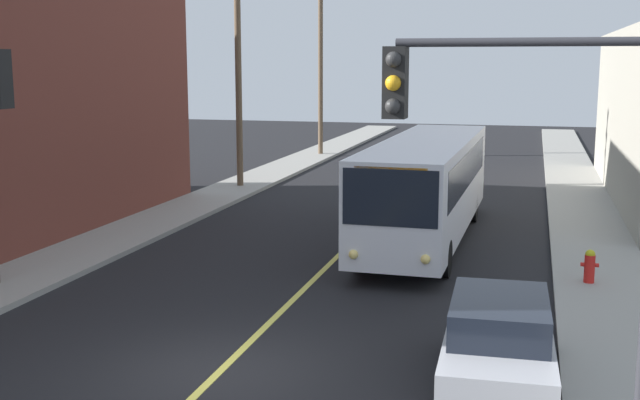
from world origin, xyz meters
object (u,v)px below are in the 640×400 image
(parked_car_silver, at_px, (499,342))
(utility_pole_far, at_px, (321,48))
(utility_pole_mid, at_px, (238,50))
(traffic_signal_right_corner, at_px, (537,158))
(city_bus, at_px, (427,184))
(fire_hydrant, at_px, (590,265))

(parked_car_silver, distance_m, utility_pole_far, 35.23)
(utility_pole_mid, bearing_deg, utility_pole_far, 88.95)
(parked_car_silver, height_order, traffic_signal_right_corner, traffic_signal_right_corner)
(city_bus, xyz_separation_m, utility_pole_mid, (-9.38, 8.40, 4.25))
(city_bus, bearing_deg, utility_pole_mid, 138.18)
(traffic_signal_right_corner, distance_m, fire_hydrant, 10.05)
(parked_car_silver, xyz_separation_m, utility_pole_mid, (-12.12, 19.69, 5.23))
(city_bus, xyz_separation_m, parked_car_silver, (2.73, -11.29, -0.98))
(utility_pole_mid, xyz_separation_m, traffic_signal_right_corner, (12.60, -21.96, -1.76))
(fire_hydrant, bearing_deg, city_bus, 137.00)
(utility_pole_mid, height_order, utility_pole_far, utility_pole_far)
(utility_pole_far, bearing_deg, traffic_signal_right_corner, -70.54)
(city_bus, bearing_deg, fire_hydrant, -43.00)
(utility_pole_far, relative_size, traffic_signal_right_corner, 1.90)
(utility_pole_mid, relative_size, utility_pole_far, 0.95)
(utility_pole_mid, height_order, fire_hydrant, utility_pole_mid)
(parked_car_silver, height_order, utility_pole_far, utility_pole_far)
(parked_car_silver, bearing_deg, traffic_signal_right_corner, -78.11)
(utility_pole_far, xyz_separation_m, traffic_signal_right_corner, (12.36, -34.97, -2.08))
(fire_hydrant, bearing_deg, traffic_signal_right_corner, -98.86)
(fire_hydrant, bearing_deg, parked_car_silver, -105.41)
(city_bus, height_order, parked_car_silver, city_bus)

